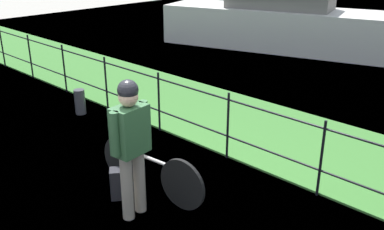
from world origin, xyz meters
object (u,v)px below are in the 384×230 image
at_px(wooden_crate, 127,130).
at_px(terrier_dog, 127,114).
at_px(cyclist_person, 131,138).
at_px(mooring_bollard, 80,102).
at_px(backpack_on_paving, 122,183).
at_px(moored_boat_near, 278,21).
at_px(bicycle_main, 150,169).

height_order(wooden_crate, terrier_dog, terrier_dog).
distance_m(wooden_crate, cyclist_person, 0.74).
distance_m(cyclist_person, mooring_bollard, 3.65).
height_order(backpack_on_paving, moored_boat_near, moored_boat_near).
bearing_deg(cyclist_person, moored_boat_near, 113.11).
xyz_separation_m(wooden_crate, terrier_dog, (0.02, 0.00, 0.22)).
relative_size(cyclist_person, backpack_on_paving, 4.21).
relative_size(bicycle_main, backpack_on_paving, 4.24).
xyz_separation_m(backpack_on_paving, mooring_bollard, (-2.89, 1.26, 0.04)).
xyz_separation_m(wooden_crate, mooring_bollard, (-2.70, 0.99, -0.56)).
bearing_deg(mooring_bollard, moored_boat_near, 93.19).
xyz_separation_m(bicycle_main, mooring_bollard, (-3.08, 0.95, -0.11)).
height_order(terrier_dog, backpack_on_paving, terrier_dog).
height_order(bicycle_main, cyclist_person, cyclist_person).
height_order(terrier_dog, cyclist_person, cyclist_person).
height_order(bicycle_main, moored_boat_near, moored_boat_near).
height_order(cyclist_person, moored_boat_near, moored_boat_near).
xyz_separation_m(terrier_dog, backpack_on_paving, (0.16, -0.27, -0.82)).
distance_m(backpack_on_paving, mooring_bollard, 3.15).
xyz_separation_m(terrier_dog, cyclist_person, (0.57, -0.40, -0.01)).
bearing_deg(moored_boat_near, bicycle_main, -67.05).
xyz_separation_m(bicycle_main, backpack_on_paving, (-0.19, -0.31, -0.15)).
relative_size(wooden_crate, moored_boat_near, 0.05).
relative_size(terrier_dog, cyclist_person, 0.19).
distance_m(bicycle_main, cyclist_person, 0.81).
height_order(terrier_dog, mooring_bollard, terrier_dog).
bearing_deg(backpack_on_paving, bicycle_main, 6.19).
xyz_separation_m(mooring_bollard, moored_boat_near, (-0.41, 7.28, 0.58)).
xyz_separation_m(terrier_dog, moored_boat_near, (-3.13, 8.26, -0.20)).
bearing_deg(moored_boat_near, mooring_bollard, -86.81).
bearing_deg(moored_boat_near, cyclist_person, -66.89).
xyz_separation_m(terrier_dog, mooring_bollard, (-2.72, 0.98, -0.78)).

